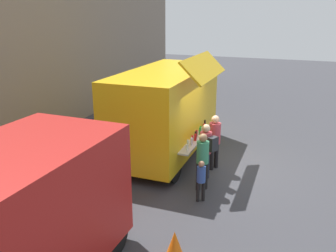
{
  "coord_description": "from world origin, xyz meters",
  "views": [
    {
      "loc": [
        -10.38,
        -2.52,
        4.83
      ],
      "look_at": [
        -0.26,
        1.51,
        1.3
      ],
      "focal_mm": 37.41,
      "sensor_mm": 36.0,
      "label": 1
    }
  ],
  "objects_px": {
    "food_truck_main": "(166,109)",
    "child_near_queue": "(201,177)",
    "customer_rear_waiting": "(203,157)",
    "customer_front_ordering": "(214,138)",
    "traffic_cone_orange": "(175,243)",
    "trash_bin": "(149,111)",
    "customer_mid_with_backpack": "(207,146)"
  },
  "relations": [
    {
      "from": "food_truck_main",
      "to": "child_near_queue",
      "type": "height_order",
      "value": "food_truck_main"
    },
    {
      "from": "customer_rear_waiting",
      "to": "customer_front_ordering",
      "type": "bearing_deg",
      "value": -39.02
    },
    {
      "from": "traffic_cone_orange",
      "to": "customer_front_ordering",
      "type": "height_order",
      "value": "customer_front_ordering"
    },
    {
      "from": "food_truck_main",
      "to": "customer_front_ordering",
      "type": "relative_size",
      "value": 3.09
    },
    {
      "from": "trash_bin",
      "to": "customer_front_ordering",
      "type": "height_order",
      "value": "customer_front_ordering"
    },
    {
      "from": "customer_front_ordering",
      "to": "customer_rear_waiting",
      "type": "bearing_deg",
      "value": 117.35
    },
    {
      "from": "child_near_queue",
      "to": "customer_front_ordering",
      "type": "bearing_deg",
      "value": -31.56
    },
    {
      "from": "customer_mid_with_backpack",
      "to": "child_near_queue",
      "type": "xyz_separation_m",
      "value": [
        -1.3,
        -0.23,
        -0.37
      ]
    },
    {
      "from": "trash_bin",
      "to": "customer_rear_waiting",
      "type": "bearing_deg",
      "value": -143.2
    },
    {
      "from": "customer_mid_with_backpack",
      "to": "child_near_queue",
      "type": "height_order",
      "value": "customer_mid_with_backpack"
    },
    {
      "from": "child_near_queue",
      "to": "food_truck_main",
      "type": "bearing_deg",
      "value": -0.31
    },
    {
      "from": "food_truck_main",
      "to": "customer_mid_with_backpack",
      "type": "xyz_separation_m",
      "value": [
        -1.54,
        -1.91,
        -0.56
      ]
    },
    {
      "from": "customer_mid_with_backpack",
      "to": "trash_bin",
      "type": "bearing_deg",
      "value": -25.6
    },
    {
      "from": "food_truck_main",
      "to": "customer_front_ordering",
      "type": "distance_m",
      "value": 2.12
    },
    {
      "from": "traffic_cone_orange",
      "to": "child_near_queue",
      "type": "height_order",
      "value": "child_near_queue"
    },
    {
      "from": "customer_mid_with_backpack",
      "to": "child_near_queue",
      "type": "distance_m",
      "value": 1.37
    },
    {
      "from": "food_truck_main",
      "to": "customer_rear_waiting",
      "type": "xyz_separation_m",
      "value": [
        -2.2,
        -1.98,
        -0.62
      ]
    },
    {
      "from": "traffic_cone_orange",
      "to": "child_near_queue",
      "type": "xyz_separation_m",
      "value": [
        2.31,
        0.13,
        0.42
      ]
    },
    {
      "from": "trash_bin",
      "to": "customer_front_ordering",
      "type": "bearing_deg",
      "value": -135.04
    },
    {
      "from": "customer_mid_with_backpack",
      "to": "customer_rear_waiting",
      "type": "xyz_separation_m",
      "value": [
        -0.65,
        -0.07,
        -0.06
      ]
    },
    {
      "from": "food_truck_main",
      "to": "child_near_queue",
      "type": "relative_size",
      "value": 4.76
    },
    {
      "from": "customer_rear_waiting",
      "to": "child_near_queue",
      "type": "relative_size",
      "value": 1.45
    },
    {
      "from": "trash_bin",
      "to": "child_near_queue",
      "type": "height_order",
      "value": "child_near_queue"
    },
    {
      "from": "food_truck_main",
      "to": "trash_bin",
      "type": "bearing_deg",
      "value": 32.21
    },
    {
      "from": "trash_bin",
      "to": "customer_rear_waiting",
      "type": "xyz_separation_m",
      "value": [
        -5.74,
        -4.3,
        0.58
      ]
    },
    {
      "from": "customer_front_ordering",
      "to": "traffic_cone_orange",
      "type": "bearing_deg",
      "value": 119.67
    },
    {
      "from": "food_truck_main",
      "to": "customer_front_ordering",
      "type": "height_order",
      "value": "food_truck_main"
    },
    {
      "from": "traffic_cone_orange",
      "to": "customer_front_ordering",
      "type": "distance_m",
      "value": 4.53
    },
    {
      "from": "food_truck_main",
      "to": "traffic_cone_orange",
      "type": "xyz_separation_m",
      "value": [
        -5.15,
        -2.26,
        -1.35
      ]
    },
    {
      "from": "customer_front_ordering",
      "to": "customer_mid_with_backpack",
      "type": "height_order",
      "value": "customer_front_ordering"
    },
    {
      "from": "customer_front_ordering",
      "to": "customer_mid_with_backpack",
      "type": "bearing_deg",
      "value": 114.16
    },
    {
      "from": "trash_bin",
      "to": "customer_front_ordering",
      "type": "relative_size",
      "value": 0.47
    }
  ]
}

